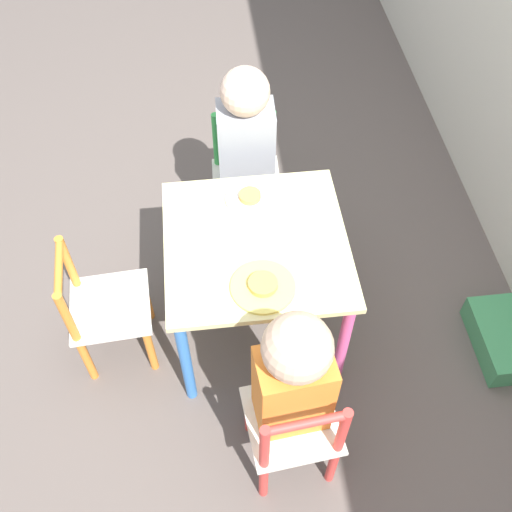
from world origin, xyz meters
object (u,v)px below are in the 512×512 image
object	(u,v)px
chair_red	(294,430)
chair_orange	(104,309)
kids_table	(256,257)
child_left	(246,148)
plate_right	(263,286)
storage_bin	(502,339)
child_right	(292,379)
chair_green	(246,180)
plate_left	(250,198)

from	to	relation	value
chair_red	chair_orange	size ratio (longest dim) A/B	1.00
kids_table	chair_orange	xyz separation A→B (m)	(0.03, -0.51, -0.17)
chair_red	child_left	distance (m)	0.99
kids_table	plate_right	distance (m)	0.19
chair_orange	plate_right	bearing A→B (deg)	-109.14
chair_red	storage_bin	size ratio (longest dim) A/B	1.62
kids_table	plate_right	size ratio (longest dim) A/B	2.98
plate_right	child_right	bearing A→B (deg)	9.26
chair_red	storage_bin	bearing A→B (deg)	-164.11
chair_green	chair_orange	world-z (taller)	same
plate_left	child_left	bearing A→B (deg)	176.53
chair_red	chair_orange	distance (m)	0.74
child_right	child_left	size ratio (longest dim) A/B	0.95
plate_left	chair_green	bearing A→B (deg)	176.77
plate_left	kids_table	bearing A→B (deg)	-0.00
child_left	plate_left	bearing A→B (deg)	-91.33
chair_green	chair_red	bearing A→B (deg)	-86.08
kids_table	chair_green	distance (m)	0.54
chair_red	child_left	size ratio (longest dim) A/B	0.65
chair_red	plate_right	xyz separation A→B (m)	(-0.34, -0.05, 0.26)
child_right	plate_left	bearing A→B (deg)	-91.59
kids_table	chair_green	world-z (taller)	chair_green
plate_left	storage_bin	xyz separation A→B (m)	(0.36, 0.86, -0.45)
kids_table	plate_right	world-z (taller)	plate_right
kids_table	plate_left	xyz separation A→B (m)	(-0.17, 0.00, 0.09)
chair_orange	plate_right	xyz separation A→B (m)	(0.14, 0.51, 0.26)
chair_orange	storage_bin	bearing A→B (deg)	-100.13
kids_table	child_right	xyz separation A→B (m)	(0.45, 0.05, 0.04)
plate_right	storage_bin	size ratio (longest dim) A/B	0.61
kids_table	child_left	world-z (taller)	child_left
chair_red	child_right	bearing A→B (deg)	-90.00
plate_right	storage_bin	distance (m)	0.97
chair_orange	plate_left	xyz separation A→B (m)	(-0.21, 0.51, 0.26)
kids_table	plate_left	world-z (taller)	plate_left
child_right	storage_bin	size ratio (longest dim) A/B	2.38
child_left	child_right	bearing A→B (deg)	-86.08
chair_green	child_left	xyz separation A→B (m)	(0.06, -0.00, 0.22)
chair_green	plate_left	bearing A→B (deg)	-91.10
chair_red	child_right	xyz separation A→B (m)	(-0.06, -0.01, 0.21)
plate_left	chair_orange	bearing A→B (deg)	-68.00
chair_orange	storage_bin	size ratio (longest dim) A/B	1.62
chair_red	chair_green	xyz separation A→B (m)	(-1.02, -0.03, 0.00)
chair_green	chair_orange	size ratio (longest dim) A/B	1.00
child_left	kids_table	bearing A→B (deg)	-90.00
plate_right	chair_red	bearing A→B (deg)	8.64
child_right	plate_left	distance (m)	0.63
child_right	chair_red	bearing A→B (deg)	90.00
child_right	plate_right	distance (m)	0.28
child_right	plate_left	world-z (taller)	child_right
kids_table	child_right	size ratio (longest dim) A/B	0.76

